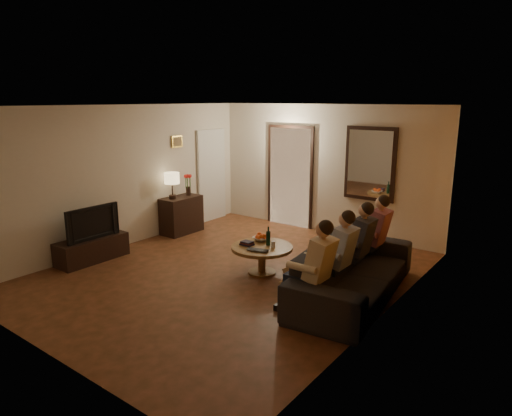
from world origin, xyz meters
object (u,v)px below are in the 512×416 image
Objects in this scene: person_d at (374,239)px; coffee_table at (262,260)px; person_b at (338,260)px; tv_stand at (92,249)px; dresser at (181,215)px; dog at (299,273)px; table_lamp at (172,186)px; person_c at (357,249)px; person_a at (315,274)px; laptop at (256,251)px; wine_bottle at (268,236)px; bowl at (261,239)px; tv at (90,222)px; sofa at (354,270)px.

person_d reaches higher than coffee_table.
tv_stand is at bearing -165.75° from person_b.
dresser reaches higher than dog.
table_lamp is 4.12m from person_c.
person_a is at bearing -90.00° from person_d.
laptop is at bearing -136.97° from person_d.
tv_stand is at bearing -90.00° from dresser.
tv_stand is at bearing -153.10° from wine_bottle.
tv is at bearing -148.92° from bowl.
wine_bottle reaches higher than dresser.
person_a reaches higher than wine_bottle.
table_lamp is 2.79m from wine_bottle.
sofa is at bearing -1.41° from wine_bottle.
person_b is at bearing -90.00° from person_c.
dresser is 3.26× the size of bowl.
person_a is 1.20m from person_c.
tv is 3.75× the size of bowl.
wine_bottle is (2.71, 1.38, 0.40)m from tv_stand.
dresser is 4.10m from person_d.
dresser is at bearing 166.25° from bowl.
table_lamp reaches higher than laptop.
person_b reaches higher than wine_bottle.
person_d is (4.09, 2.24, -0.08)m from tv.
person_b is at bearing 154.67° from sofa.
dresser is 0.70× the size of person_c.
table_lamp is at bearing 0.00° from tv.
laptop is (-1.33, 0.56, -0.14)m from person_a.
person_b is 3.65× the size of laptop.
sofa is 0.93m from person_a.
tv is at bearing 100.82° from sofa.
dresser is 0.70× the size of person_d.
laptop is at bearing 157.33° from person_a.
person_c is 1.52m from coffee_table.
wine_bottle is at bearing 166.32° from person_b.
tv_stand is 4.43m from person_c.
sofa is 8.48× the size of wine_bottle.
tv reaches higher than tv_stand.
table_lamp is 4.28m from sofa.
dresser is 0.68m from table_lamp.
tv is (0.00, -1.88, -0.34)m from table_lamp.
table_lamp is at bearing 167.15° from coffee_table.
bowl is 0.29m from wine_bottle.
laptop is (-1.33, -0.64, -0.14)m from person_c.
person_b reaches higher than bowl.
sofa reaches higher than wine_bottle.
person_a is 0.60m from person_b.
table_lamp is 1.74× the size of wine_bottle.
person_b is 1.50m from coffee_table.
person_d is at bearing 68.25° from dog.
dresser is at bearing -178.09° from person_d.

